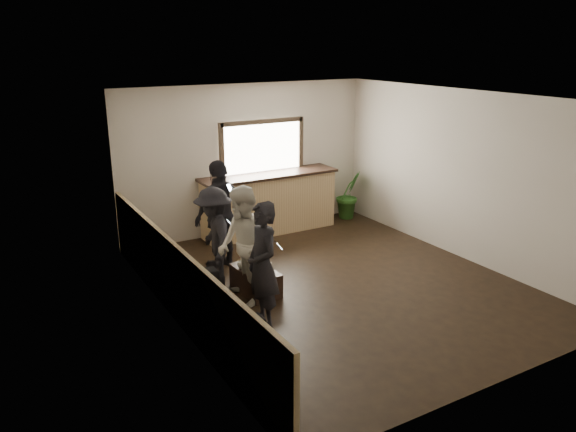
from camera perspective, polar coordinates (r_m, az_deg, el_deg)
ground at (r=8.61m, az=4.89°, el=-6.91°), size 5.00×6.00×0.01m
room_shell at (r=7.73m, az=0.68°, el=1.87°), size 5.01×6.01×2.80m
bar_counter at (r=10.71m, az=-1.95°, el=1.70°), size 2.70×0.68×2.13m
sofa at (r=7.49m, az=-7.71°, el=-8.63°), size 0.83×1.89×0.54m
coffee_table at (r=8.28m, az=-3.31°, el=-6.57°), size 0.48×0.83×0.36m
cup_a at (r=8.24m, az=-4.74°, el=-4.98°), size 0.16×0.16×0.10m
cup_b at (r=8.20m, az=-2.05°, el=-5.07°), size 0.14×0.14×0.09m
potted_plant at (r=11.67m, az=6.19°, el=2.18°), size 0.60×0.52×0.99m
person_a at (r=7.10m, az=-2.60°, el=-5.05°), size 0.49×0.64×1.66m
person_b at (r=7.73m, az=-4.59°, el=-3.10°), size 0.72×0.88×1.68m
person_c at (r=8.34m, az=-7.50°, el=-2.20°), size 0.78×1.09×1.52m
person_d at (r=8.98m, az=-6.82°, el=0.12°), size 1.13×0.75×1.78m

